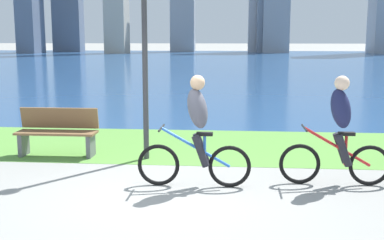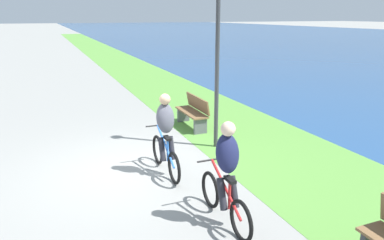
{
  "view_description": "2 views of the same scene",
  "coord_description": "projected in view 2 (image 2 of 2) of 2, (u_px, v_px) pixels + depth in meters",
  "views": [
    {
      "loc": [
        1.04,
        -6.6,
        2.24
      ],
      "look_at": [
        0.34,
        1.39,
        0.88
      ],
      "focal_mm": 46.51,
      "sensor_mm": 36.0,
      "label": 1
    },
    {
      "loc": [
        7.05,
        -1.52,
        3.14
      ],
      "look_at": [
        0.11,
        1.32,
        0.97
      ],
      "focal_mm": 33.97,
      "sensor_mm": 36.0,
      "label": 2
    }
  ],
  "objects": [
    {
      "name": "cyclist_trailing",
      "position": [
        226.0,
        174.0,
        5.47
      ],
      "size": [
        1.66,
        0.52,
        1.66
      ],
      "color": "black",
      "rests_on": "ground"
    },
    {
      "name": "lamppost_tall",
      "position": [
        218.0,
        41.0,
        8.3
      ],
      "size": [
        0.28,
        0.28,
        3.93
      ],
      "color": "#38383D",
      "rests_on": "ground"
    },
    {
      "name": "grass_strip_bayside",
      "position": [
        270.0,
        147.0,
        8.94
      ],
      "size": [
        120.0,
        3.32,
        0.01
      ],
      "primitive_type": "cube",
      "color": "#59933D",
      "rests_on": "ground"
    },
    {
      "name": "ground_plane",
      "position": [
        132.0,
        169.0,
        7.69
      ],
      "size": [
        300.0,
        300.0,
        0.0
      ],
      "primitive_type": "plane",
      "color": "gray"
    },
    {
      "name": "cyclist_lead",
      "position": [
        165.0,
        135.0,
        7.25
      ],
      "size": [
        1.71,
        0.52,
        1.68
      ],
      "color": "black",
      "rests_on": "ground"
    },
    {
      "name": "bench_near_path",
      "position": [
        193.0,
        112.0,
        10.45
      ],
      "size": [
        1.5,
        0.47,
        0.9
      ],
      "color": "brown",
      "rests_on": "ground"
    }
  ]
}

